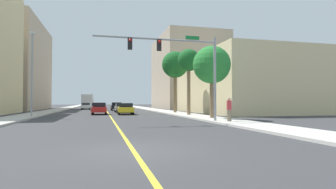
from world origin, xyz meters
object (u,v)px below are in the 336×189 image
Objects in this scene: car_silver at (97,107)px; car_black at (116,106)px; car_yellow at (126,108)px; car_red at (99,108)px; delivery_truck at (88,101)px; palm_mid at (189,62)px; palm_far at (175,65)px; palm_near at (212,65)px; car_white at (86,106)px; pedestrian at (229,109)px; street_lamp at (32,70)px; car_gray at (122,108)px; traffic_signal_mast at (181,58)px.

car_silver is 3.92m from car_black.
car_red is (-3.21, 0.79, 0.02)m from car_yellow.
car_silver is 0.56× the size of delivery_truck.
palm_far reaches higher than palm_mid.
palm_near is at bearing -50.15° from car_red.
palm_near is 26.96m from car_silver.
car_white is 2.56× the size of pedestrian.
street_lamp is at bearing 158.91° from palm_near.
palm_near is at bearing -64.37° from car_silver.
palm_mid is at bearing -71.26° from car_black.
car_black is (-0.27, 15.05, -0.00)m from car_yellow.
car_gray is at bearing 48.14° from street_lamp.
car_gray is at bearing 111.80° from palm_near.
pedestrian is (-0.43, -4.29, -3.90)m from palm_near.
pedestrian is at bearing -76.02° from car_gray.
car_yellow is 1.06× the size of car_red.
palm_near is at bearing -68.28° from car_white.
car_black is 2.35× the size of pedestrian.
palm_far reaches higher than car_white.
street_lamp is at bearing -149.94° from car_yellow.
street_lamp is at bearing -115.29° from car_black.
pedestrian is (6.42, -21.41, 0.34)m from car_gray.
palm_far is 16.66m from car_black.
car_red is at bearing -101.81° from car_black.
palm_near is 0.79× the size of palm_far.
car_white is 1.09× the size of car_black.
car_white is at bearing -88.47° from delivery_truck.
traffic_signal_mast reaches higher than pedestrian.
palm_far is at bearing 20.66° from street_lamp.
delivery_truck is (-2.78, 31.52, 0.94)m from car_red.
traffic_signal_mast is 30.38m from car_black.
car_red is (-9.99, 12.23, -4.19)m from palm_near.
car_red is (2.64, -21.83, 0.05)m from car_white.
pedestrian reaches higher than car_silver.
delivery_truck is at bearing 95.65° from car_red.
traffic_signal_mast is 15.89m from street_lamp.
traffic_signal_mast is at bearing -84.73° from car_gray.
car_silver is 30.47m from pedestrian.
palm_near reaches higher than traffic_signal_mast.
palm_near is 1.58× the size of car_silver.
palm_near is 0.88× the size of palm_mid.
car_black is (-0.20, 9.38, 0.02)m from car_gray.
palm_mid is (-0.13, 6.29, 1.21)m from palm_near.
car_white is at bearing 120.46° from palm_far.
car_red is (0.44, -12.26, 0.05)m from car_silver.
traffic_signal_mast is 2.11× the size of car_yellow.
car_black is (-3.08, 29.93, -4.19)m from traffic_signal_mast.
traffic_signal_mast reaches higher than delivery_truck.
car_black is at bearing 78.98° from car_red.
car_red is (6.50, 5.87, -4.04)m from street_lamp.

